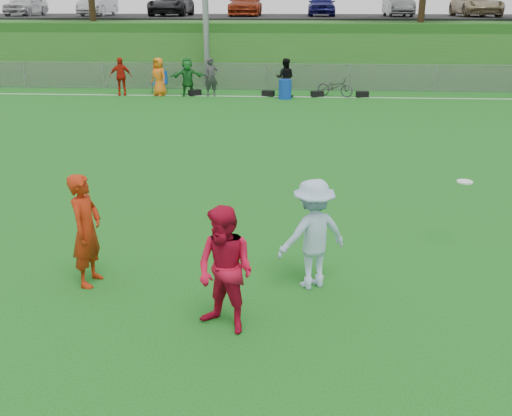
# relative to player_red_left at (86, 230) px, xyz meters

# --- Properties ---
(ground) EXTENTS (120.00, 120.00, 0.00)m
(ground) POSITION_rel_player_red_left_xyz_m (1.73, 0.23, -0.88)
(ground) COLOR #165912
(ground) RESTS_ON ground
(sideline_far) EXTENTS (60.00, 0.10, 0.01)m
(sideline_far) POSITION_rel_player_red_left_xyz_m (1.73, 18.23, -0.87)
(sideline_far) COLOR white
(sideline_far) RESTS_ON ground
(fence) EXTENTS (58.00, 0.06, 1.30)m
(fence) POSITION_rel_player_red_left_xyz_m (1.73, 20.23, -0.23)
(fence) COLOR gray
(fence) RESTS_ON ground
(berm) EXTENTS (120.00, 18.00, 3.00)m
(berm) POSITION_rel_player_red_left_xyz_m (1.73, 31.23, 0.62)
(berm) COLOR #1C5518
(berm) RESTS_ON ground
(parking_lot) EXTENTS (120.00, 12.00, 0.10)m
(parking_lot) POSITION_rel_player_red_left_xyz_m (1.73, 33.23, 2.17)
(parking_lot) COLOR black
(parking_lot) RESTS_ON berm
(car_row) EXTENTS (32.04, 5.18, 1.44)m
(car_row) POSITION_rel_player_red_left_xyz_m (0.56, 32.23, 2.94)
(car_row) COLOR silver
(car_row) RESTS_ON parking_lot
(spectator_row) EXTENTS (8.47, 0.94, 1.69)m
(spectator_row) POSITION_rel_player_red_left_xyz_m (-1.45, 18.23, -0.03)
(spectator_row) COLOR #B61B0C
(spectator_row) RESTS_ON ground
(gear_bags) EXTENTS (8.19, 0.56, 0.26)m
(gear_bags) POSITION_rel_player_red_left_xyz_m (2.67, 18.33, -0.75)
(gear_bags) COLOR black
(gear_bags) RESTS_ON ground
(player_red_left) EXTENTS (0.49, 0.68, 1.75)m
(player_red_left) POSITION_rel_player_red_left_xyz_m (0.00, 0.00, 0.00)
(player_red_left) COLOR #A5240B
(player_red_left) RESTS_ON ground
(player_red_center) EXTENTS (1.05, 0.98, 1.72)m
(player_red_center) POSITION_rel_player_red_left_xyz_m (2.24, -1.17, -0.02)
(player_red_center) COLOR red
(player_red_center) RESTS_ON ground
(player_blue) EXTENTS (1.26, 1.06, 1.70)m
(player_blue) POSITION_rel_player_red_left_xyz_m (3.40, 0.13, -0.03)
(player_blue) COLOR #A2BFE0
(player_blue) RESTS_ON ground
(frisbee) EXTENTS (0.27, 0.27, 0.02)m
(frisbee) POSITION_rel_player_red_left_xyz_m (6.02, 1.79, 0.33)
(frisbee) COLOR white
(frisbee) RESTS_ON ground
(recycling_bin) EXTENTS (0.73, 0.73, 0.84)m
(recycling_bin) POSITION_rel_player_red_left_xyz_m (2.67, 17.67, -0.45)
(recycling_bin) COLOR #0F39AA
(recycling_bin) RESTS_ON ground
(camp_chair) EXTENTS (0.74, 0.74, 0.99)m
(camp_chair) POSITION_rel_player_red_left_xyz_m (-3.24, 19.01, -0.58)
(camp_chair) COLOR #0F47AA
(camp_chair) RESTS_ON ground
(bicycle) EXTENTS (1.78, 1.22, 0.88)m
(bicycle) POSITION_rel_player_red_left_xyz_m (4.92, 18.47, -0.43)
(bicycle) COLOR #2E2E30
(bicycle) RESTS_ON ground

